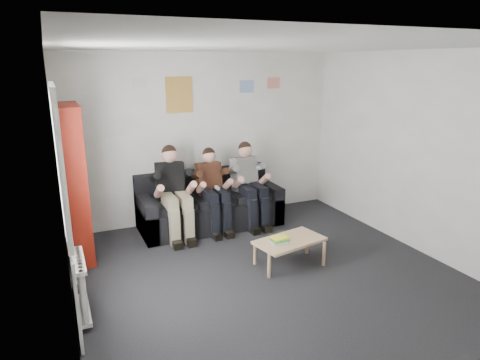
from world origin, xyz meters
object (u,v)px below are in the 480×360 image
object	(u,v)px
sofa	(209,207)
person_middle	(213,190)
coffee_table	(290,243)
person_left	(174,193)
person_right	(250,185)
bookshelf	(74,183)

from	to	relation	value
sofa	person_middle	bearing A→B (deg)	-90.00
coffee_table	person_left	bearing A→B (deg)	125.20
coffee_table	person_left	size ratio (longest dim) A/B	0.65
sofa	coffee_table	size ratio (longest dim) A/B	2.50
person_middle	coffee_table	bearing A→B (deg)	-73.94
coffee_table	person_right	xyz separation A→B (m)	(0.15, 1.53, 0.35)
bookshelf	person_middle	world-z (taller)	bookshelf
person_middle	person_right	distance (m)	0.62
sofa	person_right	bearing A→B (deg)	-18.06
person_right	bookshelf	bearing A→B (deg)	175.43
person_right	person_middle	bearing A→B (deg)	172.00
sofa	coffee_table	world-z (taller)	sofa
coffee_table	person_left	world-z (taller)	person_left
person_right	person_left	bearing A→B (deg)	172.34
sofa	bookshelf	distance (m)	2.13
person_middle	person_right	xyz separation A→B (m)	(0.62, -0.00, 0.02)
bookshelf	coffee_table	world-z (taller)	bookshelf
coffee_table	person_middle	world-z (taller)	person_middle
sofa	coffee_table	xyz separation A→B (m)	(0.46, -1.73, 0.00)
person_left	bookshelf	bearing A→B (deg)	-165.82
sofa	person_left	xyz separation A→B (m)	(-0.62, -0.20, 0.37)
coffee_table	bookshelf	bearing A→B (deg)	150.37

